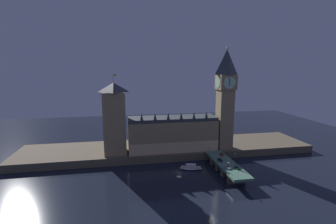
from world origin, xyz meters
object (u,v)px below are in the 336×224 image
at_px(car_southbound_lead, 237,167).
at_px(pedestrian_mid_walk, 236,163).
at_px(car_southbound_trail, 222,154).
at_px(street_lamp_mid, 235,156).
at_px(clock_tower, 225,96).
at_px(car_northbound_trail, 228,167).
at_px(street_lamp_near, 228,166).
at_px(boat_upstream, 191,168).
at_px(victoria_tower, 115,118).
at_px(street_lamp_far, 210,149).
at_px(pedestrian_near_rail, 224,168).
at_px(car_northbound_lead, 220,160).

bearing_deg(car_southbound_lead, pedestrian_mid_walk, 66.46).
bearing_deg(car_southbound_trail, street_lamp_mid, -77.76).
height_order(clock_tower, car_northbound_trail, clock_tower).
xyz_separation_m(street_lamp_near, street_lamp_mid, (11.09, 14.72, -0.38)).
distance_m(clock_tower, pedestrian_mid_walk, 51.49).
height_order(car_southbound_lead, boat_upstream, car_southbound_lead).
distance_m(pedestrian_mid_walk, street_lamp_near, 16.20).
bearing_deg(pedestrian_mid_walk, victoria_tower, 153.24).
bearing_deg(street_lamp_mid, street_lamp_far, 126.99).
relative_size(street_lamp_near, street_lamp_mid, 1.10).
xyz_separation_m(car_southbound_trail, pedestrian_near_rail, (-7.72, -21.93, 0.16)).
bearing_deg(pedestrian_mid_walk, car_southbound_lead, -113.54).
relative_size(clock_tower, victoria_tower, 1.33).
bearing_deg(street_lamp_far, pedestrian_near_rail, -89.00).
distance_m(car_southbound_trail, street_lamp_near, 29.78).
height_order(car_southbound_lead, street_lamp_mid, street_lamp_mid).
height_order(car_northbound_trail, street_lamp_far, street_lamp_far).
xyz_separation_m(victoria_tower, street_lamp_near, (62.67, -48.66, -19.64)).
relative_size(victoria_tower, pedestrian_mid_walk, 35.29).
bearing_deg(car_southbound_lead, victoria_tower, 148.79).
distance_m(street_lamp_near, street_lamp_mid, 18.43).
height_order(car_northbound_lead, street_lamp_far, street_lamp_far).
distance_m(car_northbound_lead, pedestrian_near_rail, 12.75).
height_order(car_northbound_lead, boat_upstream, car_northbound_lead).
bearing_deg(car_northbound_trail, street_lamp_far, 97.48).
distance_m(street_lamp_near, street_lamp_far, 29.44).
height_order(car_northbound_lead, street_lamp_near, street_lamp_near).
bearing_deg(car_southbound_lead, boat_upstream, 142.70).
bearing_deg(street_lamp_far, car_southbound_lead, -71.08).
xyz_separation_m(victoria_tower, car_southbound_lead, (70.78, -42.89, -23.32)).
relative_size(pedestrian_near_rail, boat_upstream, 0.11).
relative_size(car_northbound_lead, pedestrian_mid_walk, 2.67).
xyz_separation_m(car_southbound_lead, car_southbound_trail, (-0.00, 22.66, 0.03)).
height_order(street_lamp_mid, street_lamp_far, street_lamp_far).
relative_size(car_northbound_lead, street_lamp_near, 0.61).
bearing_deg(pedestrian_near_rail, pedestrian_mid_walk, 26.71).
bearing_deg(car_southbound_lead, street_lamp_far, 108.92).
bearing_deg(street_lamp_far, victoria_tower, 162.95).
height_order(car_southbound_trail, pedestrian_mid_walk, pedestrian_mid_walk).
relative_size(car_southbound_trail, pedestrian_near_rail, 2.69).
height_order(victoria_tower, car_southbound_trail, victoria_tower).
relative_size(pedestrian_near_rail, street_lamp_near, 0.23).
bearing_deg(pedestrian_near_rail, car_northbound_lead, 78.36).
bearing_deg(car_northbound_trail, car_southbound_trail, 76.61).
xyz_separation_m(clock_tower, car_southbound_lead, (-8.78, -40.66, -37.68)).
bearing_deg(car_southbound_trail, clock_tower, 64.00).
distance_m(street_lamp_mid, boat_upstream, 28.77).
distance_m(car_southbound_lead, boat_upstream, 29.46).
relative_size(car_southbound_trail, street_lamp_near, 0.62).
bearing_deg(pedestrian_mid_walk, car_northbound_trail, -147.80).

